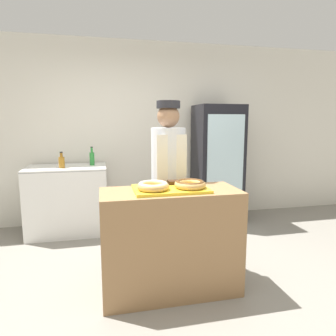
% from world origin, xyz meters
% --- Properties ---
extents(ground_plane, '(14.00, 14.00, 0.00)m').
position_xyz_m(ground_plane, '(0.00, 0.00, 0.00)').
color(ground_plane, gray).
extents(wall_back, '(8.00, 0.06, 2.70)m').
position_xyz_m(wall_back, '(0.00, 2.13, 1.35)').
color(wall_back, silver).
rests_on(wall_back, ground_plane).
extents(display_counter, '(1.21, 0.52, 0.93)m').
position_xyz_m(display_counter, '(0.00, 0.00, 0.47)').
color(display_counter, '#997047').
rests_on(display_counter, ground_plane).
extents(serving_tray, '(0.63, 0.41, 0.02)m').
position_xyz_m(serving_tray, '(0.00, 0.00, 0.94)').
color(serving_tray, yellow).
rests_on(serving_tray, display_counter).
extents(donut_light_glaze, '(0.27, 0.27, 0.06)m').
position_xyz_m(donut_light_glaze, '(-0.16, -0.05, 0.99)').
color(donut_light_glaze, tan).
rests_on(donut_light_glaze, serving_tray).
extents(donut_chocolate_glaze, '(0.27, 0.27, 0.06)m').
position_xyz_m(donut_chocolate_glaze, '(0.16, -0.05, 0.99)').
color(donut_chocolate_glaze, tan).
rests_on(donut_chocolate_glaze, serving_tray).
extents(brownie_back_left, '(0.10, 0.10, 0.03)m').
position_xyz_m(brownie_back_left, '(-0.06, 0.14, 0.97)').
color(brownie_back_left, '#382111').
rests_on(brownie_back_left, serving_tray).
extents(brownie_back_right, '(0.10, 0.10, 0.03)m').
position_xyz_m(brownie_back_right, '(0.06, 0.14, 0.97)').
color(brownie_back_right, '#382111').
rests_on(brownie_back_right, serving_tray).
extents(baker_person, '(0.35, 0.35, 1.72)m').
position_xyz_m(baker_person, '(0.09, 0.49, 0.92)').
color(baker_person, '#4C4C51').
rests_on(baker_person, ground_plane).
extents(beverage_fridge, '(0.66, 0.60, 1.76)m').
position_xyz_m(beverage_fridge, '(1.13, 1.73, 0.88)').
color(beverage_fridge, black).
rests_on(beverage_fridge, ground_plane).
extents(chest_freezer, '(1.04, 0.67, 0.92)m').
position_xyz_m(chest_freezer, '(-1.04, 1.73, 0.46)').
color(chest_freezer, white).
rests_on(chest_freezer, ground_plane).
extents(bottle_amber, '(0.08, 0.08, 0.21)m').
position_xyz_m(bottle_amber, '(-1.09, 1.62, 1.00)').
color(bottle_amber, '#99661E').
rests_on(bottle_amber, chest_freezer).
extents(bottle_green, '(0.07, 0.07, 0.26)m').
position_xyz_m(bottle_green, '(-0.70, 1.80, 1.02)').
color(bottle_green, '#2D8C38').
rests_on(bottle_green, chest_freezer).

